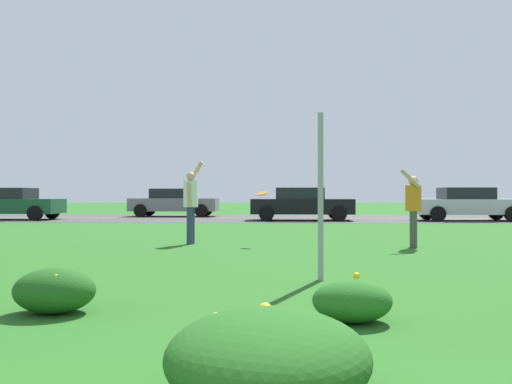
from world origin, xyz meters
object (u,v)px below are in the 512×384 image
at_px(frisbee_orange, 262,194).
at_px(person_thrower_white_shirt, 191,201).
at_px(car_silver_rightmost, 467,204).
at_px(person_catcher_orange_shirt, 413,205).
at_px(car_gray_center_left, 174,202).
at_px(sign_post_near_path, 321,196).
at_px(car_dark_green_leftmost, 10,203).
at_px(car_black_center_right, 301,204).

bearing_deg(frisbee_orange, person_thrower_white_shirt, 174.02).
relative_size(frisbee_orange, car_silver_rightmost, 0.06).
relative_size(person_catcher_orange_shirt, frisbee_orange, 6.71).
bearing_deg(car_gray_center_left, sign_post_near_path, -73.43).
bearing_deg(person_thrower_white_shirt, car_dark_green_leftmost, 131.34).
bearing_deg(car_dark_green_leftmost, car_silver_rightmost, 0.00).
height_order(car_gray_center_left, car_black_center_right, same).
bearing_deg(car_black_center_right, frisbee_orange, -96.22).
height_order(frisbee_orange, car_dark_green_leftmost, car_dark_green_leftmost).
distance_m(car_dark_green_leftmost, car_silver_rightmost, 20.53).
xyz_separation_m(sign_post_near_path, person_catcher_orange_shirt, (2.32, 4.61, -0.20)).
relative_size(car_black_center_right, car_silver_rightmost, 1.00).
height_order(sign_post_near_path, person_thrower_white_shirt, sign_post_near_path).
xyz_separation_m(car_dark_green_leftmost, car_gray_center_left, (6.76, 3.88, 0.00)).
bearing_deg(person_thrower_white_shirt, car_silver_rightmost, 48.84).
relative_size(sign_post_near_path, car_black_center_right, 0.50).
relative_size(person_catcher_orange_shirt, car_silver_rightmost, 0.38).
relative_size(car_dark_green_leftmost, car_black_center_right, 1.00).
distance_m(person_catcher_orange_shirt, car_black_center_right, 12.48).
bearing_deg(car_dark_green_leftmost, frisbee_orange, -44.78).
relative_size(car_dark_green_leftmost, car_silver_rightmost, 1.00).
bearing_deg(frisbee_orange, car_gray_center_left, 108.29).
bearing_deg(car_gray_center_left, frisbee_orange, -71.71).
xyz_separation_m(person_catcher_orange_shirt, car_dark_green_leftmost, (-15.28, 12.31, -0.20)).
height_order(person_thrower_white_shirt, person_catcher_orange_shirt, person_thrower_white_shirt).
xyz_separation_m(person_catcher_orange_shirt, car_black_center_right, (-2.01, 12.31, -0.20)).
xyz_separation_m(person_catcher_orange_shirt, car_silver_rightmost, (5.25, 12.31, -0.20)).
xyz_separation_m(sign_post_near_path, car_black_center_right, (0.32, 16.92, -0.39)).
xyz_separation_m(sign_post_near_path, frisbee_orange, (-0.98, 5.04, 0.05)).
bearing_deg(frisbee_orange, sign_post_near_path, -79.01).
relative_size(sign_post_near_path, person_catcher_orange_shirt, 1.32).
height_order(frisbee_orange, car_black_center_right, car_black_center_right).
bearing_deg(car_black_center_right, person_catcher_orange_shirt, -80.74).
bearing_deg(person_thrower_white_shirt, frisbee_orange, -5.98).
relative_size(person_thrower_white_shirt, car_black_center_right, 0.43).
xyz_separation_m(person_thrower_white_shirt, car_black_center_right, (2.97, 11.71, -0.28)).
height_order(car_black_center_right, car_silver_rightmost, same).
bearing_deg(car_gray_center_left, car_black_center_right, -30.82).
bearing_deg(car_silver_rightmost, frisbee_orange, -125.76).
bearing_deg(car_silver_rightmost, person_catcher_orange_shirt, -113.10).
xyz_separation_m(car_dark_green_leftmost, car_silver_rightmost, (20.53, 0.00, 0.00)).
distance_m(sign_post_near_path, person_catcher_orange_shirt, 5.17).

